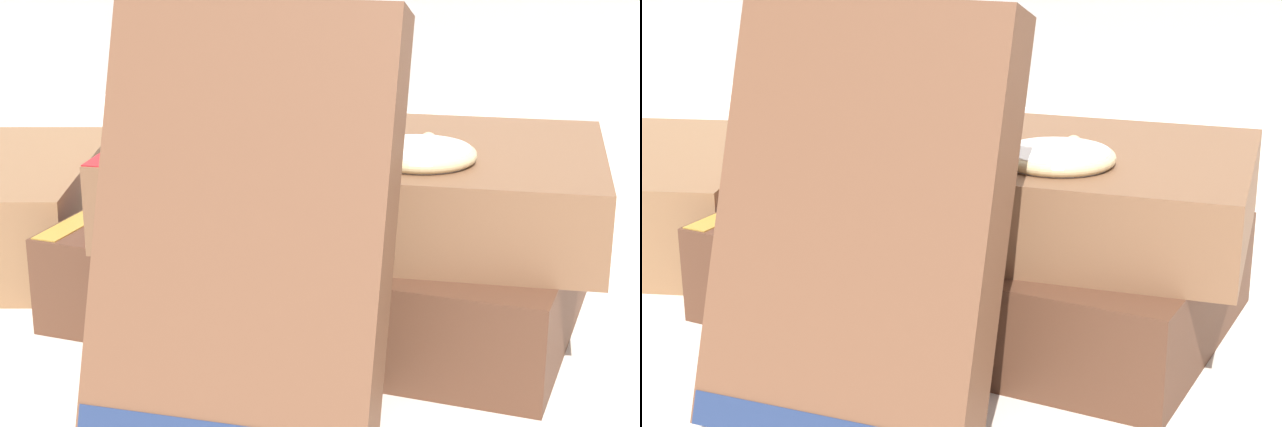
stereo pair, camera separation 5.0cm
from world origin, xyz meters
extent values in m
plane|color=beige|center=(0.00, 0.00, 0.00)|extent=(3.00, 3.00, 0.00)
cube|color=#4C2D1E|center=(0.00, 0.03, 0.02)|extent=(0.23, 0.16, 0.04)
cube|color=olive|center=(-0.10, 0.04, 0.02)|extent=(0.02, 0.14, 0.04)
cube|color=brown|center=(0.02, 0.03, 0.06)|extent=(0.21, 0.14, 0.04)
cube|color=maroon|center=(-0.08, 0.02, 0.06)|extent=(0.02, 0.12, 0.04)
cube|color=brown|center=(0.00, -0.08, 0.08)|extent=(0.10, 0.07, 0.15)
cube|color=navy|center=(0.00, -0.10, 0.01)|extent=(0.10, 0.03, 0.02)
cylinder|color=white|center=(0.05, 0.01, 0.08)|extent=(0.04, 0.04, 0.01)
torus|color=tan|center=(0.05, 0.01, 0.08)|extent=(0.05, 0.05, 0.01)
sphere|color=tan|center=(0.05, 0.03, 0.08)|extent=(0.01, 0.01, 0.01)
torus|color=black|center=(-0.08, 0.15, 0.00)|extent=(0.06, 0.06, 0.00)
torus|color=black|center=(-0.03, 0.14, 0.00)|extent=(0.06, 0.06, 0.00)
cylinder|color=black|center=(-0.05, 0.14, 0.00)|extent=(0.02, 0.01, 0.00)
camera|label=1|loc=(0.11, -0.41, 0.20)|focal=60.00mm
camera|label=2|loc=(0.16, -0.39, 0.20)|focal=60.00mm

